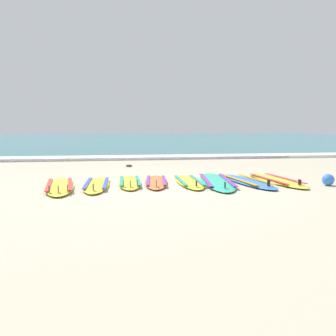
{
  "coord_description": "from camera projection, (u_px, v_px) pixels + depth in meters",
  "views": [
    {
      "loc": [
        -0.73,
        -6.72,
        1.16
      ],
      "look_at": [
        0.47,
        1.01,
        0.25
      ],
      "focal_mm": 36.07,
      "sensor_mm": 36.0,
      "label": 1
    }
  ],
  "objects": [
    {
      "name": "seaweed_clump_near_shoreline",
      "position": [
        129.0,
        166.0,
        10.35
      ],
      "size": [
        0.2,
        0.16,
        0.07
      ],
      "primitive_type": "ellipsoid",
      "color": "#384723",
      "rests_on": "ground"
    },
    {
      "name": "surfboard_3",
      "position": [
        156.0,
        182.0,
        7.2
      ],
      "size": [
        0.69,
        1.95,
        0.18
      ],
      "color": "orange",
      "rests_on": "ground"
    },
    {
      "name": "ground_plane",
      "position": [
        153.0,
        186.0,
        6.84
      ],
      "size": [
        80.0,
        80.0,
        0.0
      ],
      "primitive_type": "plane",
      "color": "#B7AD93"
    },
    {
      "name": "surfboard_1",
      "position": [
        97.0,
        185.0,
        6.83
      ],
      "size": [
        0.55,
        2.04,
        0.18
      ],
      "color": "yellow",
      "rests_on": "ground"
    },
    {
      "name": "surfboard_0",
      "position": [
        60.0,
        186.0,
        6.66
      ],
      "size": [
        0.84,
        2.27,
        0.18
      ],
      "color": "yellow",
      "rests_on": "ground"
    },
    {
      "name": "wave_foam_strip",
      "position": [
        135.0,
        158.0,
        13.01
      ],
      "size": [
        80.0,
        1.19,
        0.11
      ],
      "primitive_type": "cube",
      "color": "white",
      "rests_on": "ground"
    },
    {
      "name": "sea",
      "position": [
        122.0,
        138.0,
        41.88
      ],
      "size": [
        80.0,
        60.0,
        0.1
      ],
      "primitive_type": "cube",
      "color": "teal",
      "rests_on": "ground"
    },
    {
      "name": "surfboard_7",
      "position": [
        276.0,
        180.0,
        7.44
      ],
      "size": [
        0.72,
        2.3,
        0.18
      ],
      "color": "yellow",
      "rests_on": "ground"
    },
    {
      "name": "surfboard_6",
      "position": [
        247.0,
        181.0,
        7.27
      ],
      "size": [
        0.77,
        2.22,
        0.18
      ],
      "color": "#3875CC",
      "rests_on": "ground"
    },
    {
      "name": "beach_ball",
      "position": [
        328.0,
        180.0,
        6.92
      ],
      "size": [
        0.24,
        0.24,
        0.24
      ],
      "primitive_type": "sphere",
      "color": "blue",
      "rests_on": "ground"
    },
    {
      "name": "surfboard_5",
      "position": [
        216.0,
        181.0,
        7.27
      ],
      "size": [
        1.0,
        2.66,
        0.18
      ],
      "color": "#2DB793",
      "rests_on": "ground"
    },
    {
      "name": "surfboard_2",
      "position": [
        130.0,
        182.0,
        7.14
      ],
      "size": [
        0.52,
        1.93,
        0.18
      ],
      "color": "yellow",
      "rests_on": "ground"
    },
    {
      "name": "surfboard_4",
      "position": [
        189.0,
        182.0,
        7.21
      ],
      "size": [
        0.55,
        2.02,
        0.18
      ],
      "color": "yellow",
      "rests_on": "ground"
    }
  ]
}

